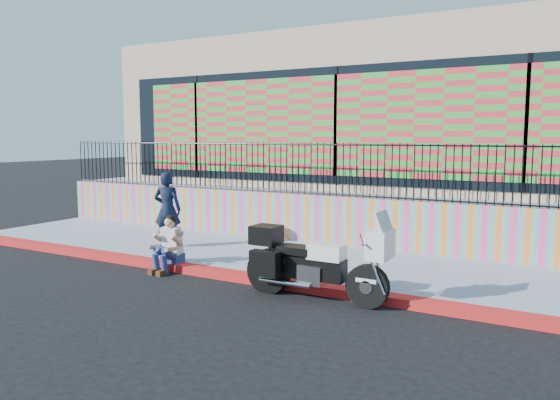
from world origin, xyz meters
The scene contains 10 objects.
ground centered at (0.00, 0.00, 0.00)m, with size 90.00×90.00×0.00m, color black.
red_curb centered at (0.00, 0.00, 0.07)m, with size 16.00×0.30×0.15m, color red.
sidewalk centered at (0.00, 1.65, 0.07)m, with size 16.00×3.00×0.15m, color #8B93A7.
mural_wall centered at (0.00, 3.25, 0.70)m, with size 16.00×0.20×1.10m, color #FF4385.
metal_fence centered at (0.00, 3.25, 1.85)m, with size 15.80×0.04×1.20m, color black, non-canonical shape.
elevated_platform centered at (0.00, 8.35, 0.62)m, with size 16.00×10.00×1.25m, color #8B93A7.
storefront_building centered at (0.00, 8.13, 3.25)m, with size 14.00×8.06×4.00m.
police_motorcycle centered at (1.61, -0.35, 0.63)m, with size 2.42×0.80×1.50m.
police_officer centered at (-2.72, 1.15, 0.99)m, with size 0.61×0.40×1.68m, color black.
seated_man centered at (-1.62, -0.15, 0.45)m, with size 0.54×0.71×1.06m.
Camera 1 is at (5.36, -8.01, 2.61)m, focal length 35.00 mm.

